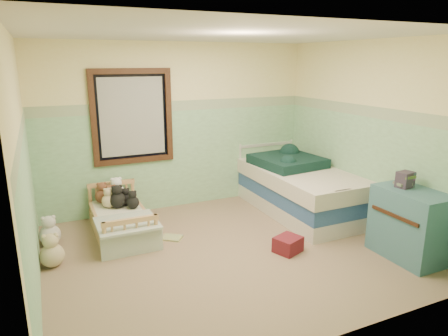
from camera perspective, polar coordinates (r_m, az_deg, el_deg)
name	(u,v)px	position (r m, az deg, el deg)	size (l,w,h in m)	color
floor	(229,252)	(5.02, 0.66, -11.67)	(4.20, 3.60, 0.02)	brown
ceiling	(229,33)	(4.50, 0.76, 18.43)	(4.20, 3.60, 0.02)	silver
wall_back	(179,127)	(6.24, -6.40, 5.74)	(4.20, 0.04, 2.50)	#F0E297
wall_front	(332,197)	(3.12, 14.99, -3.99)	(4.20, 0.04, 2.50)	#F0E297
wall_left	(24,170)	(4.18, -26.34, -0.29)	(0.04, 3.60, 2.50)	#F0E297
wall_right	(371,136)	(5.79, 19.90, 4.23)	(0.04, 3.60, 2.50)	#F0E297
wainscot_mint	(180,159)	(6.32, -6.23, 1.24)	(4.20, 0.01, 1.50)	#7BAC7E
border_strip	(178,106)	(6.18, -6.44, 8.69)	(4.20, 0.01, 0.15)	#5A7E60
window_frame	(132,117)	(5.99, -12.74, 7.02)	(1.16, 0.06, 1.36)	black
window_blinds	(132,117)	(6.00, -12.76, 7.04)	(0.92, 0.01, 1.12)	#B9B9B4
toddler_bed_frame	(122,228)	(5.60, -14.19, -8.12)	(0.67, 1.33, 0.17)	#B6794F
toddler_mattress	(121,217)	(5.55, -14.28, -6.73)	(0.61, 1.28, 0.12)	white
patchwork_quilt	(127,223)	(5.14, -13.47, -7.55)	(0.72, 0.67, 0.03)	#7BA0C4
plush_bed_brown	(103,196)	(5.94, -16.71, -3.80)	(0.20, 0.20, 0.20)	brown
plush_bed_white	(117,193)	(5.96, -14.82, -3.43)	(0.24, 0.24, 0.24)	white
plush_bed_tan	(109,201)	(5.74, -15.89, -4.46)	(0.19, 0.19, 0.19)	beige
plush_bed_dark	(126,199)	(5.78, -13.63, -4.30)	(0.17, 0.17, 0.17)	black
plush_floor_cream	(50,235)	(5.56, -23.25, -8.64)	(0.26, 0.26, 0.26)	silver
plush_floor_tan	(52,255)	(5.00, -23.01, -11.23)	(0.27, 0.27, 0.27)	beige
twin_bed_frame	(299,204)	(6.30, 10.54, -5.05)	(1.06, 2.12, 0.22)	silver
twin_boxspring	(300,191)	(6.23, 10.64, -3.15)	(1.06, 2.12, 0.22)	navy
twin_mattress	(301,177)	(6.17, 10.73, -1.20)	(1.10, 2.16, 0.22)	beige
teal_blanket	(287,161)	(6.34, 8.89, 0.99)	(0.90, 0.95, 0.14)	black
dresser	(410,224)	(5.17, 24.66, -7.20)	(0.51, 0.81, 0.81)	#3B6F75
book_stack	(405,180)	(5.10, 24.10, -1.50)	(0.18, 0.14, 0.18)	#462526
red_pillow	(288,244)	(5.01, 8.97, -10.56)	(0.30, 0.26, 0.19)	maroon
floor_book	(172,238)	(5.37, -7.34, -9.69)	(0.25, 0.19, 0.02)	yellow
extra_plush_0	(133,202)	(5.63, -12.68, -4.75)	(0.17, 0.17, 0.17)	black
extra_plush_1	(118,200)	(5.69, -14.72, -4.39)	(0.22, 0.22, 0.22)	black
extra_plush_2	(112,199)	(5.80, -15.49, -4.16)	(0.20, 0.20, 0.20)	brown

